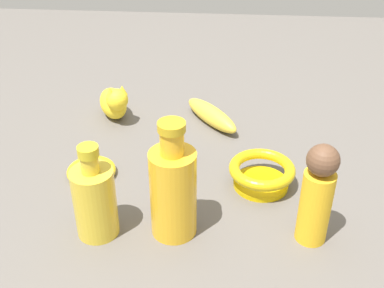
# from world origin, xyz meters

# --- Properties ---
(ground) EXTENTS (2.00, 2.00, 0.00)m
(ground) POSITION_xyz_m (0.00, 0.00, 0.00)
(ground) COLOR #5B5651
(bangle) EXTENTS (0.10, 0.10, 0.02)m
(bangle) POSITION_xyz_m (-0.06, 0.20, 0.01)
(bangle) COLOR yellow
(bangle) RESTS_ON ground
(nail_polish_jar) EXTENTS (0.03, 0.03, 0.04)m
(nail_polish_jar) POSITION_xyz_m (0.00, 0.02, 0.02)
(nail_polish_jar) COLOR brown
(nail_polish_jar) RESTS_ON ground
(bowl) EXTENTS (0.13, 0.13, 0.05)m
(bowl) POSITION_xyz_m (-0.06, -0.14, 0.03)
(bowl) COLOR #DCB709
(bowl) RESTS_ON ground
(banana) EXTENTS (0.17, 0.15, 0.04)m
(banana) POSITION_xyz_m (0.17, -0.03, 0.02)
(banana) COLOR gold
(banana) RESTS_ON ground
(person_figure_adult) EXTENTS (0.07, 0.07, 0.18)m
(person_figure_adult) POSITION_xyz_m (-0.20, -0.22, 0.09)
(person_figure_adult) COLOR yellow
(person_figure_adult) RESTS_ON ground
(bottle_tall) EXTENTS (0.08, 0.08, 0.21)m
(bottle_tall) POSITION_xyz_m (-0.20, 0.02, 0.09)
(bottle_tall) COLOR gold
(bottle_tall) RESTS_ON ground
(cat_figurine) EXTENTS (0.13, 0.10, 0.10)m
(cat_figurine) POSITION_xyz_m (0.18, 0.20, 0.04)
(cat_figurine) COLOR yellow
(cat_figurine) RESTS_ON ground
(bottle_short) EXTENTS (0.07, 0.07, 0.17)m
(bottle_short) POSITION_xyz_m (-0.22, 0.14, 0.07)
(bottle_short) COLOR gold
(bottle_short) RESTS_ON ground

